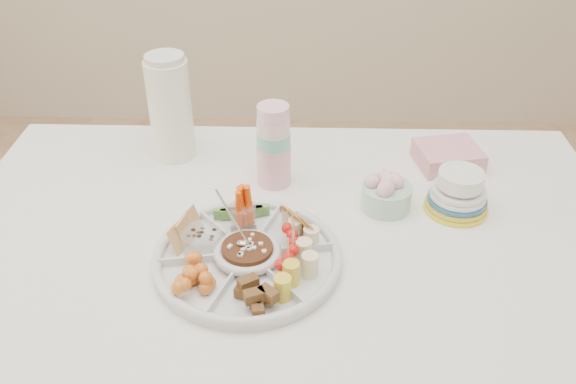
{
  "coord_description": "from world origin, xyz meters",
  "views": [
    {
      "loc": [
        0.03,
        -1.03,
        1.59
      ],
      "look_at": [
        0.0,
        0.02,
        0.87
      ],
      "focal_mm": 38.0,
      "sensor_mm": 36.0,
      "label": 1
    }
  ],
  "objects_px": {
    "thermos": "(170,106)",
    "plate_stack": "(458,193)",
    "party_tray": "(248,255)",
    "dining_table": "(287,357)"
  },
  "relations": [
    {
      "from": "dining_table",
      "to": "party_tray",
      "type": "distance_m",
      "value": 0.42
    },
    {
      "from": "party_tray",
      "to": "thermos",
      "type": "bearing_deg",
      "value": 117.76
    },
    {
      "from": "party_tray",
      "to": "plate_stack",
      "type": "height_order",
      "value": "plate_stack"
    },
    {
      "from": "party_tray",
      "to": "plate_stack",
      "type": "bearing_deg",
      "value": 23.57
    },
    {
      "from": "thermos",
      "to": "plate_stack",
      "type": "bearing_deg",
      "value": -18.31
    },
    {
      "from": "plate_stack",
      "to": "party_tray",
      "type": "bearing_deg",
      "value": -156.43
    },
    {
      "from": "dining_table",
      "to": "party_tray",
      "type": "bearing_deg",
      "value": -134.51
    },
    {
      "from": "party_tray",
      "to": "thermos",
      "type": "xyz_separation_m",
      "value": [
        -0.23,
        0.43,
        0.12
      ]
    },
    {
      "from": "thermos",
      "to": "party_tray",
      "type": "bearing_deg",
      "value": -62.24
    },
    {
      "from": "dining_table",
      "to": "plate_stack",
      "type": "height_order",
      "value": "plate_stack"
    }
  ]
}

